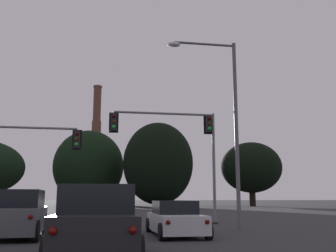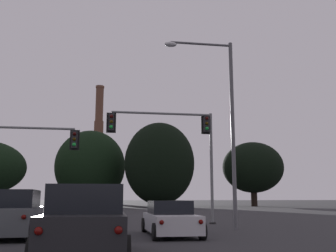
# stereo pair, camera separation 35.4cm
# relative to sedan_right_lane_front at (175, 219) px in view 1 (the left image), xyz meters

# --- Properties ---
(sedan_right_lane_front) EXTENTS (2.02, 4.72, 1.43)m
(sedan_right_lane_front) POSITION_rel_sedan_right_lane_front_xyz_m (0.00, 0.00, 0.00)
(sedan_right_lane_front) COLOR silver
(sedan_right_lane_front) RESTS_ON ground_plane
(suv_center_lane_second) EXTENTS (2.20, 4.94, 1.86)m
(suv_center_lane_second) POSITION_rel_sedan_right_lane_front_xyz_m (-3.17, -5.92, 0.23)
(suv_center_lane_second) COLOR black
(suv_center_lane_second) RESTS_ON ground_plane
(hatchback_center_lane_front) EXTENTS (1.92, 4.11, 1.44)m
(hatchback_center_lane_front) POSITION_rel_sedan_right_lane_front_xyz_m (-3.57, 0.17, -0.00)
(hatchback_center_lane_front) COLOR navy
(hatchback_center_lane_front) RESTS_ON ground_plane
(suv_left_lane_front) EXTENTS (2.32, 4.98, 1.86)m
(suv_left_lane_front) POSITION_rel_sedan_right_lane_front_xyz_m (-6.36, 0.22, 0.23)
(suv_left_lane_front) COLOR #4C4F54
(suv_left_lane_front) RESTS_ON ground_plane
(traffic_light_overhead_left) EXTENTS (6.49, 0.50, 5.76)m
(traffic_light_overhead_left) POSITION_rel_sedan_right_lane_front_xyz_m (-8.48, 7.48, 3.78)
(traffic_light_overhead_left) COLOR slate
(traffic_light_overhead_left) RESTS_ON ground_plane
(traffic_light_overhead_right) EXTENTS (6.69, 0.50, 6.80)m
(traffic_light_overhead_right) POSITION_rel_sedan_right_lane_front_xyz_m (1.63, 6.95, 4.56)
(traffic_light_overhead_right) COLOR slate
(traffic_light_overhead_right) RESTS_ON ground_plane
(street_lamp) EXTENTS (3.65, 0.36, 9.68)m
(street_lamp) POSITION_rel_sedan_right_lane_front_xyz_m (3.13, 2.44, 5.23)
(street_lamp) COLOR #56565B
(street_lamp) RESTS_ON ground_plane
(smokestack) EXTENTS (6.08, 6.08, 41.20)m
(smokestack) POSITION_rel_sedan_right_lane_front_xyz_m (-5.41, 121.69, 15.53)
(smokestack) COLOR #523427
(smokestack) RESTS_ON ground_plane
(treeline_center_right) EXTENTS (13.45, 12.11, 14.56)m
(treeline_center_right) POSITION_rel_sedan_right_lane_front_xyz_m (-5.63, 60.91, 6.87)
(treeline_center_right) COLOR black
(treeline_center_right) RESTS_ON ground_plane
(treeline_far_left) EXTENTS (12.63, 11.37, 15.15)m
(treeline_far_left) POSITION_rel_sedan_right_lane_front_xyz_m (6.93, 53.64, 7.08)
(treeline_far_left) COLOR black
(treeline_far_left) RESTS_ON ground_plane
(treeline_left_mid) EXTENTS (11.72, 10.55, 12.19)m
(treeline_left_mid) POSITION_rel_sedan_right_lane_front_xyz_m (25.25, 55.31, 6.66)
(treeline_left_mid) COLOR black
(treeline_left_mid) RESTS_ON ground_plane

